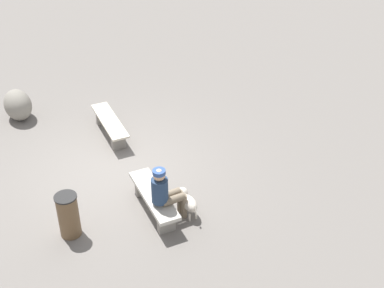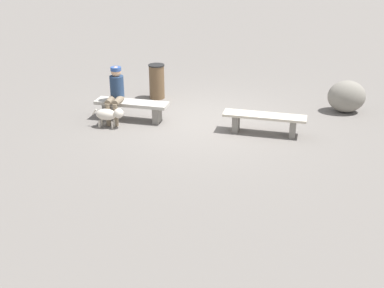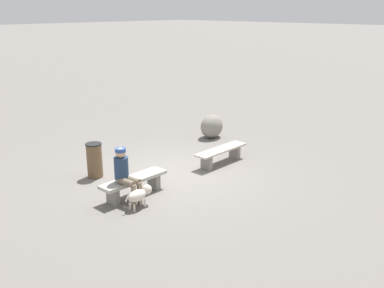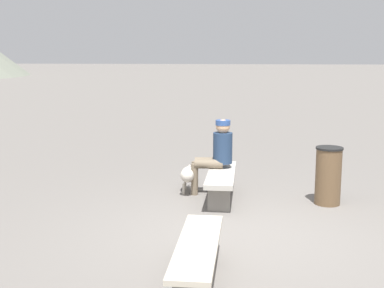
{
  "view_description": "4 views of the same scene",
  "coord_description": "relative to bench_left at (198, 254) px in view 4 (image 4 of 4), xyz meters",
  "views": [
    {
      "loc": [
        9.06,
        -2.24,
        6.79
      ],
      "look_at": [
        0.68,
        1.56,
        0.7
      ],
      "focal_mm": 48.93,
      "sensor_mm": 36.0,
      "label": 1
    },
    {
      "loc": [
        -2.48,
        10.39,
        4.15
      ],
      "look_at": [
        -0.34,
        2.27,
        0.43
      ],
      "focal_mm": 46.51,
      "sensor_mm": 36.0,
      "label": 2
    },
    {
      "loc": [
        7.36,
        7.67,
        4.15
      ],
      "look_at": [
        -0.58,
        0.08,
        0.7
      ],
      "focal_mm": 40.73,
      "sensor_mm": 36.0,
      "label": 3
    },
    {
      "loc": [
        -6.25,
        -0.16,
        2.29
      ],
      "look_at": [
        1.66,
        0.8,
        0.88
      ],
      "focal_mm": 47.79,
      "sensor_mm": 36.0,
      "label": 4
    }
  ],
  "objects": [
    {
      "name": "seated_person",
      "position": [
        3.38,
        0.07,
        0.41
      ],
      "size": [
        0.36,
        0.68,
        1.24
      ],
      "rotation": [
        0.0,
        0.0,
        0.08
      ],
      "color": "navy",
      "rests_on": "ground"
    },
    {
      "name": "bench_right",
      "position": [
        3.05,
        -0.04,
        0.02
      ],
      "size": [
        1.7,
        0.44,
        0.44
      ],
      "rotation": [
        0.0,
        0.0,
        0.01
      ],
      "color": "gray",
      "rests_on": "ground"
    },
    {
      "name": "bench_left",
      "position": [
        0.0,
        0.0,
        0.0
      ],
      "size": [
        1.77,
        0.42,
        0.43
      ],
      "rotation": [
        0.0,
        0.0,
        0.01
      ],
      "color": "gray",
      "rests_on": "ground"
    },
    {
      "name": "trash_bin",
      "position": [
        2.99,
        -1.68,
        0.14
      ],
      "size": [
        0.41,
        0.41,
        0.89
      ],
      "color": "brown",
      "rests_on": "ground"
    },
    {
      "name": "ground",
      "position": [
        1.44,
        -0.37,
        -0.34
      ],
      "size": [
        210.0,
        210.0,
        0.06
      ],
      "primitive_type": "cube",
      "color": "slate"
    },
    {
      "name": "dog",
      "position": [
        3.36,
        0.53,
        -0.0
      ],
      "size": [
        0.74,
        0.28,
        0.46
      ],
      "rotation": [
        0.0,
        0.0,
        3.19
      ],
      "color": "beige",
      "rests_on": "ground"
    }
  ]
}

